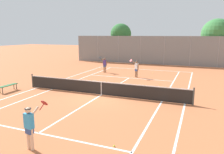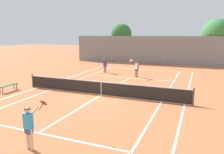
% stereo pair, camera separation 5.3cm
% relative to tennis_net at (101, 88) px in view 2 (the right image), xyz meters
% --- Properties ---
extents(ground_plane, '(120.00, 120.00, 0.00)m').
position_rel_tennis_net_xyz_m(ground_plane, '(0.00, 0.00, -0.51)').
color(ground_plane, '#BC663D').
extents(court_line_markings, '(11.10, 23.90, 0.01)m').
position_rel_tennis_net_xyz_m(court_line_markings, '(0.00, 0.00, -0.51)').
color(court_line_markings, white).
rests_on(court_line_markings, ground).
extents(tennis_net, '(12.00, 0.10, 1.07)m').
position_rel_tennis_net_xyz_m(tennis_net, '(0.00, 0.00, 0.00)').
color(tennis_net, '#474C47').
rests_on(tennis_net, ground).
extents(player_near_side, '(0.75, 0.72, 1.77)m').
position_rel_tennis_net_xyz_m(player_near_side, '(0.64, -7.54, 0.42)').
color(player_near_side, beige).
rests_on(player_near_side, ground).
extents(player_far_left, '(0.70, 0.72, 1.77)m').
position_rel_tennis_net_xyz_m(player_far_left, '(-3.39, 8.29, 0.42)').
color(player_far_left, '#936B4C').
rests_on(player_far_left, ground).
extents(player_far_right, '(0.87, 0.66, 1.77)m').
position_rel_tennis_net_xyz_m(player_far_right, '(0.54, 6.94, 0.42)').
color(player_far_right, '#936B4C').
rests_on(player_far_right, ground).
extents(loose_tennis_ball_0, '(0.07, 0.07, 0.07)m').
position_rel_tennis_net_xyz_m(loose_tennis_ball_0, '(3.39, -6.26, -0.48)').
color(loose_tennis_ball_0, '#D1DB33').
rests_on(loose_tennis_ball_0, ground).
extents(loose_tennis_ball_2, '(0.07, 0.07, 0.07)m').
position_rel_tennis_net_xyz_m(loose_tennis_ball_2, '(1.61, 9.68, -0.48)').
color(loose_tennis_ball_2, '#D1DB33').
rests_on(loose_tennis_ball_2, ground).
extents(loose_tennis_ball_3, '(0.07, 0.07, 0.07)m').
position_rel_tennis_net_xyz_m(loose_tennis_ball_3, '(3.20, 4.66, -0.48)').
color(loose_tennis_ball_3, '#D1DB33').
rests_on(loose_tennis_ball_3, ground).
extents(courtside_bench, '(0.36, 1.50, 0.47)m').
position_rel_tennis_net_xyz_m(courtside_bench, '(-6.75, -1.64, -0.10)').
color(courtside_bench, '#2D6638').
rests_on(courtside_bench, ground).
extents(back_fence, '(23.15, 0.08, 3.90)m').
position_rel_tennis_net_xyz_m(back_fence, '(-0.00, 16.74, 1.44)').
color(back_fence, gray).
rests_on(back_fence, ground).
extents(tree_behind_left, '(3.15, 3.15, 5.72)m').
position_rel_tennis_net_xyz_m(tree_behind_left, '(-5.30, 18.63, 3.54)').
color(tree_behind_left, brown).
rests_on(tree_behind_left, ground).
extents(tree_behind_right, '(3.94, 3.94, 6.12)m').
position_rel_tennis_net_xyz_m(tree_behind_right, '(7.90, 18.88, 3.49)').
color(tree_behind_right, brown).
rests_on(tree_behind_right, ground).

